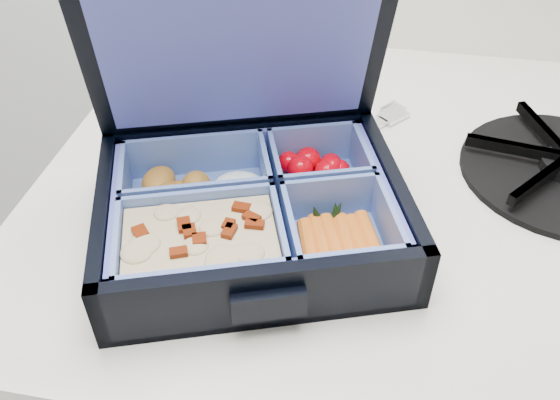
# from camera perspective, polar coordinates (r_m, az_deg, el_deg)

# --- Properties ---
(stove) EXTENTS (0.61, 0.61, 0.91)m
(stove) POSITION_cam_1_polar(r_m,az_deg,el_deg) (0.94, 5.33, -18.59)
(stove) COLOR silver
(stove) RESTS_ON floor
(bento_box) EXTENTS (0.29, 0.26, 0.06)m
(bento_box) POSITION_cam_1_polar(r_m,az_deg,el_deg) (0.49, -2.68, -1.21)
(bento_box) COLOR black
(bento_box) RESTS_ON stove
(burner_grate_rear) EXTENTS (0.20, 0.20, 0.02)m
(burner_grate_rear) POSITION_cam_1_polar(r_m,az_deg,el_deg) (0.80, -5.77, 14.98)
(burner_grate_rear) COLOR black
(burner_grate_rear) RESTS_ON stove
(fork) EXTENTS (0.15, 0.17, 0.01)m
(fork) POSITION_cam_1_polar(r_m,az_deg,el_deg) (0.60, 4.90, 5.08)
(fork) COLOR silver
(fork) RESTS_ON stove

